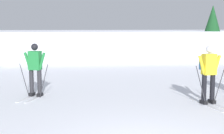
# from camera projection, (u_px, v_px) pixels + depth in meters

# --- Properties ---
(far_snow_ridge) EXTENTS (80.00, 8.40, 1.87)m
(far_snow_ridge) POSITION_uv_depth(u_px,v_px,m) (90.00, 44.00, 24.30)
(far_snow_ridge) COLOR white
(far_snow_ridge) RESTS_ON ground
(skier_green) EXTENTS (0.96, 1.62, 1.71)m
(skier_green) POSITION_uv_depth(u_px,v_px,m) (35.00, 68.00, 10.67)
(skier_green) COLOR silver
(skier_green) RESTS_ON ground
(skier_yellow) EXTENTS (0.99, 1.64, 1.71)m
(skier_yellow) POSITION_uv_depth(u_px,v_px,m) (208.00, 72.00, 9.66)
(skier_yellow) COLOR silver
(skier_yellow) RESTS_ON ground
(conifer_far_right) EXTENTS (1.73, 1.73, 3.59)m
(conifer_far_right) POSITION_uv_depth(u_px,v_px,m) (212.00, 28.00, 22.02)
(conifer_far_right) COLOR #513823
(conifer_far_right) RESTS_ON ground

